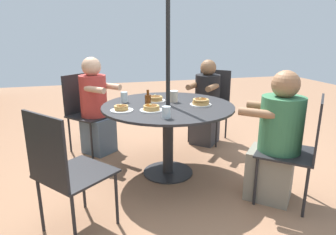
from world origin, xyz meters
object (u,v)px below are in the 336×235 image
pancake_plate_c (151,108)px  pancake_plate_b (201,102)px  pancake_plate_d (122,109)px  drinking_glass_a (166,112)px  syrup_bottle (148,100)px  coffee_cup (174,96)px  diner_south (206,106)px  patio_table (168,117)px  diner_east (276,143)px  patio_chair_north (64,168)px  patio_chair_west (85,108)px  patio_chair_east (299,145)px  drinking_glass_b (124,97)px  patio_chair_south (211,101)px  diner_west (96,109)px  pancake_plate_a (155,99)px

pancake_plate_c → pancake_plate_b: bearing=-80.3°
pancake_plate_b → pancake_plate_c: pancake_plate_b is taller
pancake_plate_d → drinking_glass_a: drinking_glass_a is taller
syrup_bottle → coffee_cup: (0.13, -0.30, -0.01)m
diner_south → pancake_plate_c: bearing=88.8°
patio_table → pancake_plate_b: bearing=-105.9°
patio_table → diner_east: 1.05m
patio_chair_north → drinking_glass_a: patio_chair_north is taller
diner_east → coffee_cup: bearing=82.0°
patio_chair_west → patio_chair_east: bearing=93.2°
drinking_glass_a → drinking_glass_b: bearing=21.2°
patio_table → coffee_cup: coffee_cup is taller
patio_chair_south → drinking_glass_a: size_ratio=9.27×
diner_west → pancake_plate_a: size_ratio=5.47×
diner_south → drinking_glass_a: size_ratio=10.83×
diner_west → coffee_cup: 1.07m
syrup_bottle → pancake_plate_a: bearing=-28.6°
patio_chair_north → patio_chair_west: size_ratio=1.00×
diner_east → syrup_bottle: bearing=97.3°
syrup_bottle → drinking_glass_a: bearing=-171.0°
patio_chair_west → syrup_bottle: bearing=81.5°
patio_chair_east → patio_chair_west: 2.47m
diner_west → drinking_glass_b: (-0.56, -0.29, 0.25)m
patio_table → pancake_plate_c: 0.31m
diner_east → diner_west: diner_west is taller
patio_chair_west → pancake_plate_c: bearing=77.5°
patio_table → diner_west: diner_west is taller
patio_table → patio_chair_west: bearing=40.9°
patio_chair_north → diner_west: (1.58, -0.27, 0.01)m
patio_chair_west → syrup_bottle: (-0.95, -0.60, 0.27)m
patio_table → diner_south: (0.76, -0.73, -0.10)m
patio_table → patio_chair_south: size_ratio=1.39×
pancake_plate_c → diner_east: bearing=-118.6°
coffee_cup → patio_chair_south: bearing=-44.3°
diner_south → drinking_glass_a: 1.52m
drinking_glass_b → pancake_plate_b: bearing=-114.5°
pancake_plate_b → syrup_bottle: syrup_bottle is taller
diner_east → pancake_plate_a: size_ratio=5.39×
patio_chair_east → pancake_plate_c: 1.32m
patio_chair_east → diner_south: bearing=49.2°
patio_chair_north → pancake_plate_a: patio_chair_north is taller
patio_chair_south → drinking_glass_b: (-0.66, 1.26, 0.26)m
coffee_cup → patio_chair_east: bearing=-139.5°
diner_east → drinking_glass_a: 0.98m
diner_west → pancake_plate_a: bearing=94.5°
drinking_glass_b → syrup_bottle: bearing=-142.0°
patio_chair_west → diner_west: 0.18m
diner_east → patio_chair_west: 2.28m
pancake_plate_d → coffee_cup: size_ratio=1.82×
drinking_glass_a → patio_chair_south: bearing=-36.2°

